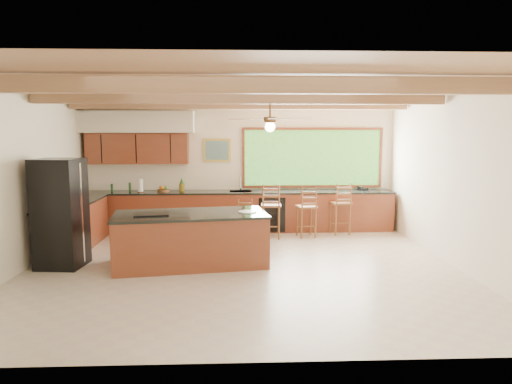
{
  "coord_description": "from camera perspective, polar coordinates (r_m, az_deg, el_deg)",
  "views": [
    {
      "loc": [
        -0.07,
        -7.5,
        2.26
      ],
      "look_at": [
        0.27,
        0.8,
        1.18
      ],
      "focal_mm": 32.0,
      "sensor_mm": 36.0,
      "label": 1
    }
  ],
  "objects": [
    {
      "name": "ground",
      "position": [
        7.83,
        -1.74,
        -9.34
      ],
      "size": [
        7.2,
        7.2,
        0.0
      ],
      "primitive_type": "plane",
      "color": "beige",
      "rests_on": "ground"
    },
    {
      "name": "room_shell",
      "position": [
        8.15,
        -3.05,
        7.1
      ],
      "size": [
        7.27,
        6.54,
        3.02
      ],
      "color": "white",
      "rests_on": "ground"
    },
    {
      "name": "counter_run",
      "position": [
        10.21,
        -6.5,
        -2.75
      ],
      "size": [
        7.12,
        3.1,
        1.23
      ],
      "color": "brown",
      "rests_on": "ground"
    },
    {
      "name": "island",
      "position": [
        7.95,
        -8.15,
        -5.8
      ],
      "size": [
        2.72,
        1.57,
        0.92
      ],
      "rotation": [
        0.0,
        0.0,
        0.15
      ],
      "color": "brown",
      "rests_on": "ground"
    },
    {
      "name": "refrigerator",
      "position": [
        8.33,
        -23.26,
        -2.45
      ],
      "size": [
        0.78,
        0.76,
        1.83
      ],
      "rotation": [
        0.0,
        0.0,
        -0.1
      ],
      "color": "black",
      "rests_on": "ground"
    },
    {
      "name": "bar_stool_a",
      "position": [
        9.21,
        -1.23,
        -3.21
      ],
      "size": [
        0.39,
        0.39,
        0.94
      ],
      "rotation": [
        0.0,
        0.0,
        -0.16
      ],
      "color": "brown",
      "rests_on": "ground"
    },
    {
      "name": "bar_stool_b",
      "position": [
        9.71,
        1.92,
        -1.8
      ],
      "size": [
        0.45,
        0.45,
        1.19
      ],
      "rotation": [
        0.0,
        0.0,
        -0.07
      ],
      "color": "brown",
      "rests_on": "ground"
    },
    {
      "name": "bar_stool_c",
      "position": [
        9.88,
        6.37,
        -1.97
      ],
      "size": [
        0.46,
        0.46,
        1.1
      ],
      "rotation": [
        0.0,
        0.0,
        0.18
      ],
      "color": "brown",
      "rests_on": "ground"
    },
    {
      "name": "bar_stool_d",
      "position": [
        10.27,
        10.55,
        -1.48
      ],
      "size": [
        0.49,
        0.49,
        1.17
      ],
      "rotation": [
        0.0,
        0.0,
        0.18
      ],
      "color": "brown",
      "rests_on": "ground"
    }
  ]
}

